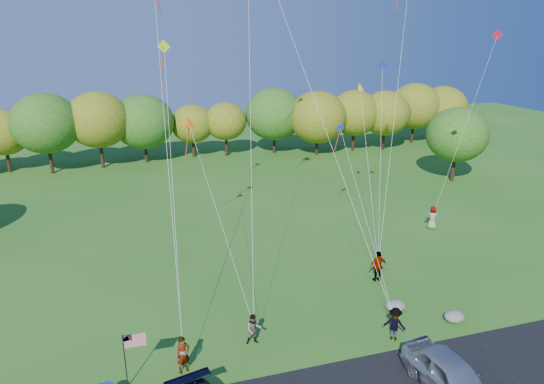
{
  "coord_description": "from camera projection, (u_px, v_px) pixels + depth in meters",
  "views": [
    {
      "loc": [
        -7.27,
        -17.83,
        14.2
      ],
      "look_at": [
        -0.02,
        6.0,
        6.07
      ],
      "focal_mm": 32.0,
      "sensor_mm": 36.0,
      "label": 1
    }
  ],
  "objects": [
    {
      "name": "minivan_silver",
      "position": [
        451.0,
        376.0,
        19.82
      ],
      "size": [
        2.39,
        4.92,
        1.62
      ],
      "primitive_type": "imported",
      "rotation": [
        0.0,
        0.0,
        0.1
      ],
      "color": "#A6ABB1",
      "rests_on": "asphalt_lane"
    },
    {
      "name": "treeline",
      "position": [
        191.0,
        125.0,
        53.18
      ],
      "size": [
        75.61,
        27.02,
        8.28
      ],
      "color": "#362113",
      "rests_on": "ground"
    },
    {
      "name": "flyer_e",
      "position": [
        432.0,
        218.0,
        36.89
      ],
      "size": [
        1.04,
        0.99,
        1.8
      ],
      "primitive_type": "imported",
      "rotation": [
        0.0,
        0.0,
        2.47
      ],
      "color": "#4C4C59",
      "rests_on": "ground"
    },
    {
      "name": "flag_assembly",
      "position": [
        131.0,
        347.0,
        19.98
      ],
      "size": [
        0.94,
        0.61,
        2.54
      ],
      "color": "black",
      "rests_on": "ground"
    },
    {
      "name": "flyer_b",
      "position": [
        254.0,
        329.0,
        23.15
      ],
      "size": [
        0.81,
        0.67,
        1.55
      ],
      "primitive_type": "imported",
      "rotation": [
        0.0,
        0.0,
        -0.11
      ],
      "color": "#4C4C59",
      "rests_on": "ground"
    },
    {
      "name": "boulder_far",
      "position": [
        454.0,
        317.0,
        25.08
      ],
      "size": [
        1.08,
        0.9,
        0.56
      ],
      "primitive_type": "ellipsoid",
      "color": "slate",
      "rests_on": "ground"
    },
    {
      "name": "flyer_a",
      "position": [
        183.0,
        355.0,
        21.14
      ],
      "size": [
        0.75,
        0.62,
        1.76
      ],
      "primitive_type": "imported",
      "rotation": [
        0.0,
        0.0,
        0.37
      ],
      "color": "#4C4C59",
      "rests_on": "ground"
    },
    {
      "name": "flyer_d",
      "position": [
        378.0,
        266.0,
        29.02
      ],
      "size": [
        1.14,
        0.48,
        1.93
      ],
      "primitive_type": "imported",
      "rotation": [
        0.0,
        0.0,
        3.15
      ],
      "color": "#4C4C59",
      "rests_on": "ground"
    },
    {
      "name": "ground",
      "position": [
        310.0,
        353.0,
        22.64
      ],
      "size": [
        140.0,
        140.0,
        0.0
      ],
      "primitive_type": "plane",
      "color": "#29601B",
      "rests_on": "ground"
    },
    {
      "name": "flyer_c",
      "position": [
        395.0,
        324.0,
        23.45
      ],
      "size": [
        1.25,
        1.18,
        1.7
      ],
      "primitive_type": "imported",
      "rotation": [
        0.0,
        0.0,
        2.45
      ],
      "color": "#4C4C59",
      "rests_on": "ground"
    },
    {
      "name": "boulder_near",
      "position": [
        395.0,
        306.0,
        26.06
      ],
      "size": [
        1.14,
        0.89,
        0.57
      ],
      "primitive_type": "ellipsoid",
      "color": "gray",
      "rests_on": "ground"
    }
  ]
}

